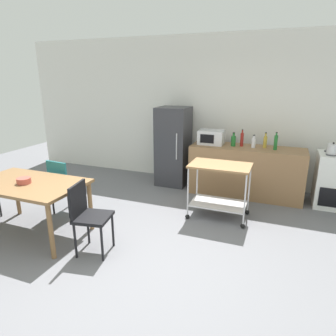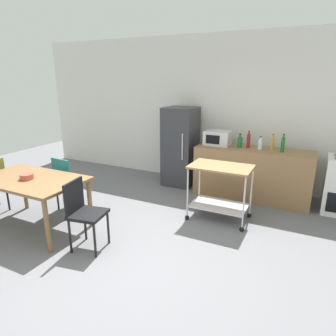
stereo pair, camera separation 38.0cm
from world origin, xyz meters
name	(u,v)px [view 1 (the left image)]	position (x,y,z in m)	size (l,w,h in m)	color
ground_plane	(138,260)	(0.00, 0.00, 0.00)	(12.00, 12.00, 0.00)	slate
back_wall	(208,111)	(0.00, 3.20, 1.45)	(8.40, 0.12, 2.90)	silver
kitchen_counter	(246,171)	(0.90, 2.60, 0.45)	(2.00, 0.64, 0.90)	olive
dining_table	(28,188)	(-1.65, 0.05, 0.67)	(1.50, 0.90, 0.75)	brown
chair_black	(88,213)	(-0.63, -0.04, 0.52)	(0.46, 0.46, 0.89)	black
chair_teal	(64,183)	(-1.64, 0.73, 0.52)	(0.43, 0.43, 0.89)	#1E666B
stove_oven	(335,180)	(2.35, 2.62, 0.45)	(0.60, 0.61, 0.92)	white
refrigerator	(173,146)	(-0.55, 2.70, 0.78)	(0.60, 0.63, 1.55)	#333338
kitchen_cart	(219,182)	(0.64, 1.50, 0.57)	(0.91, 0.57, 0.85)	olive
microwave	(211,137)	(0.23, 2.62, 1.03)	(0.46, 0.35, 0.26)	silver
bottle_hot_sauce	(233,141)	(0.64, 2.61, 1.00)	(0.08, 0.08, 0.25)	#1E6628
bottle_sesame_oil	(242,139)	(0.78, 2.65, 1.03)	(0.06, 0.06, 0.30)	maroon
bottle_soda	(254,142)	(1.00, 2.61, 0.99)	(0.07, 0.07, 0.23)	silver
bottle_olive_oil	(265,142)	(1.19, 2.67, 1.01)	(0.06, 0.06, 0.27)	gold
bottle_sparkling_water	(276,142)	(1.36, 2.57, 1.03)	(0.06, 0.06, 0.31)	#1E6628
fruit_bowl	(24,181)	(-1.66, 0.01, 0.79)	(0.18, 0.18, 0.08)	#B24C3F
kettle	(333,149)	(2.23, 2.52, 1.00)	(0.24, 0.17, 0.19)	silver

